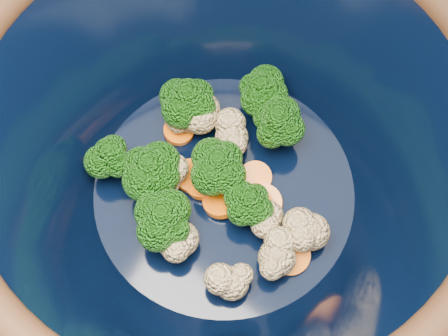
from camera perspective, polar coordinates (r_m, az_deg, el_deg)
The scene contains 4 objects.
ground at distance 1.45m, azimuth 3.35°, elevation -13.68°, with size 3.00×3.00×0.00m, color #9E7A54.
counter at distance 1.01m, azimuth 4.72°, elevation -8.64°, with size 1.20×1.20×0.90m, color silver.
mixing_bowl at distance 0.47m, azimuth 0.00°, elevation 0.87°, with size 0.42×0.42×0.17m.
vegetable_pile at distance 0.50m, azimuth -1.36°, elevation 0.49°, with size 0.20×0.18×0.06m.
Camera 1 is at (0.10, -0.28, 1.42)m, focal length 50.00 mm.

